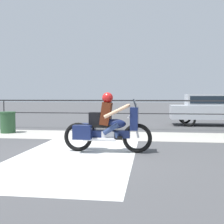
% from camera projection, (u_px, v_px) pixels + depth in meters
% --- Properties ---
extents(ground_plane, '(120.00, 120.00, 0.00)m').
position_uv_depth(ground_plane, '(84.00, 154.00, 7.32)').
color(ground_plane, '#4C4C4F').
extents(sidewalk_band, '(44.00, 2.40, 0.01)m').
position_uv_depth(sidewalk_band, '(105.00, 135.00, 10.69)').
color(sidewalk_band, '#B7B2A8').
rests_on(sidewalk_band, ground).
extents(crosswalk_band, '(2.96, 6.00, 0.01)m').
position_uv_depth(crosswalk_band, '(76.00, 155.00, 7.14)').
color(crosswalk_band, silver).
rests_on(crosswalk_band, ground).
extents(fence_railing, '(36.00, 0.05, 1.33)m').
position_uv_depth(fence_railing, '(111.00, 106.00, 12.50)').
color(fence_railing, '#232326').
rests_on(fence_railing, ground).
extents(motorcycle, '(2.38, 0.76, 1.60)m').
position_uv_depth(motorcycle, '(107.00, 126.00, 7.50)').
color(motorcycle, black).
rests_on(motorcycle, ground).
extents(parked_car, '(4.38, 1.67, 1.61)m').
position_uv_depth(parked_car, '(212.00, 108.00, 14.31)').
color(parked_car, '#B7BCC4').
rests_on(parked_car, ground).
extents(trash_bin, '(0.62, 0.62, 0.87)m').
position_uv_depth(trash_bin, '(8.00, 122.00, 11.41)').
color(trash_bin, '#284C2D').
rests_on(trash_bin, ground).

